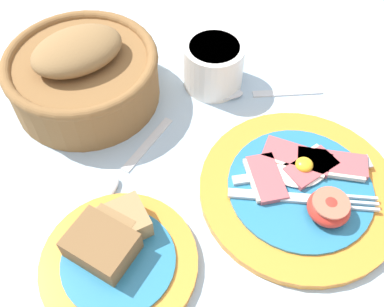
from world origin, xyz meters
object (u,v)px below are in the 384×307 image
object	(u,v)px
bread_plate	(115,253)
bread_basket	(83,73)
breakfast_plate	(302,188)
teaspoon_near_cup	(114,182)
teaspoon_by_saucer	(238,94)
sugar_cup	(214,64)

from	to	relation	value
bread_plate	bread_basket	bearing A→B (deg)	89.35
breakfast_plate	teaspoon_near_cup	size ratio (longest dim) A/B	1.66
breakfast_plate	teaspoon_near_cup	bearing A→B (deg)	161.62
teaspoon_by_saucer	teaspoon_near_cup	world-z (taller)	same
breakfast_plate	teaspoon_near_cup	xyz separation A→B (m)	(-0.23, 0.08, -0.01)
sugar_cup	teaspoon_by_saucer	bearing A→B (deg)	-52.06
bread_plate	sugar_cup	xyz separation A→B (m)	(0.19, 0.25, 0.02)
bread_plate	teaspoon_by_saucer	xyz separation A→B (m)	(0.22, 0.21, -0.01)
teaspoon_by_saucer	bread_basket	bearing A→B (deg)	-4.34
sugar_cup	teaspoon_by_saucer	size ratio (longest dim) A/B	0.47
bread_basket	bread_plate	bearing A→B (deg)	-90.65
teaspoon_by_saucer	teaspoon_near_cup	distance (m)	0.23
sugar_cup	bread_plate	bearing A→B (deg)	-127.77
bread_plate	bread_basket	xyz separation A→B (m)	(0.00, 0.27, 0.03)
breakfast_plate	teaspoon_near_cup	world-z (taller)	breakfast_plate
teaspoon_near_cup	bread_plate	bearing A→B (deg)	39.65
bread_basket	teaspoon_by_saucer	distance (m)	0.23
bread_plate	breakfast_plate	bearing A→B (deg)	6.56
bread_basket	teaspoon_by_saucer	size ratio (longest dim) A/B	1.15
bread_plate	teaspoon_near_cup	world-z (taller)	bread_plate
teaspoon_by_saucer	bread_plate	bearing A→B (deg)	54.67
bread_plate	bread_basket	world-z (taller)	bread_basket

